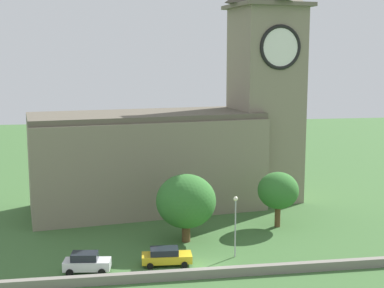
% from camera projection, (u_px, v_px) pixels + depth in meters
% --- Properties ---
extents(ground_plane, '(200.00, 200.00, 0.00)m').
position_uv_depth(ground_plane, '(183.00, 221.00, 65.92)').
color(ground_plane, '#3D6633').
extents(church, '(36.96, 15.73, 30.79)m').
position_uv_depth(church, '(188.00, 134.00, 71.92)').
color(church, gray).
rests_on(church, ground).
extents(quay_barrier, '(52.30, 0.70, 0.84)m').
position_uv_depth(quay_barrier, '(210.00, 273.00, 49.23)').
color(quay_barrier, gray).
rests_on(quay_barrier, ground).
extents(car_white, '(4.42, 2.52, 1.88)m').
position_uv_depth(car_white, '(87.00, 263.00, 50.24)').
color(car_white, silver).
rests_on(car_white, ground).
extents(car_yellow, '(4.83, 2.48, 1.64)m').
position_uv_depth(car_yellow, '(166.00, 256.00, 52.13)').
color(car_yellow, gold).
rests_on(car_yellow, ground).
extents(streetlamp_west_mid, '(0.44, 0.44, 6.12)m').
position_uv_depth(streetlamp_west_mid, '(235.00, 216.00, 53.64)').
color(streetlamp_west_mid, '#9EA0A5').
rests_on(streetlamp_west_mid, ground).
extents(tree_by_tower, '(6.35, 6.35, 7.30)m').
position_uv_depth(tree_by_tower, '(186.00, 201.00, 58.10)').
color(tree_by_tower, brown).
rests_on(tree_by_tower, ground).
extents(tree_riverside_east, '(4.72, 4.72, 6.43)m').
position_uv_depth(tree_riverside_east, '(278.00, 191.00, 63.22)').
color(tree_riverside_east, brown).
rests_on(tree_riverside_east, ground).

